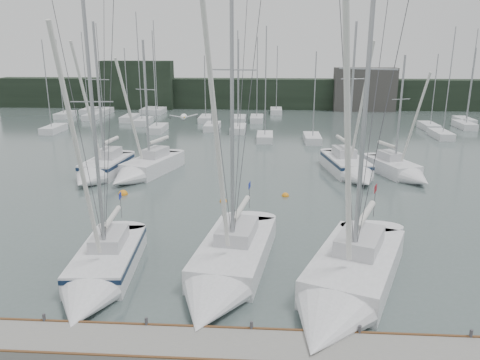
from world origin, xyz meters
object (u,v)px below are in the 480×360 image
object	(u,v)px
sailboat_near_left	(99,275)
sailboat_mid_d	(351,169)
sailboat_mid_e	(402,172)
buoy_c	(123,194)
sailboat_near_right	(344,289)
sailboat_mid_b	(142,170)
sailboat_near_center	(224,273)
buoy_b	(285,196)
sailboat_mid_a	(100,170)
buoy_a	(223,202)

from	to	relation	value
sailboat_near_left	sailboat_mid_d	bearing A→B (deg)	48.64
sailboat_near_left	sailboat_mid_e	bearing A→B (deg)	41.42
sailboat_mid_e	buoy_c	xyz separation A→B (m)	(-21.68, -5.90, -0.54)
sailboat_near_left	sailboat_near_right	bearing A→B (deg)	-8.48
sailboat_near_left	sailboat_mid_b	bearing A→B (deg)	94.54
sailboat_near_center	buoy_b	world-z (taller)	sailboat_near_center
sailboat_near_right	sailboat_mid_a	xyz separation A→B (m)	(-17.20, 18.30, 0.04)
sailboat_near_center	sailboat_near_right	world-z (taller)	sailboat_near_right
sailboat_mid_d	buoy_a	world-z (taller)	sailboat_mid_d
sailboat_mid_a	sailboat_near_right	bearing A→B (deg)	-41.13
buoy_b	buoy_c	xyz separation A→B (m)	(-11.95, -0.39, 0.00)
sailboat_mid_b	buoy_a	world-z (taller)	sailboat_mid_b
sailboat_near_right	sailboat_mid_d	world-z (taller)	sailboat_near_right
sailboat_near_left	sailboat_near_right	xyz separation A→B (m)	(10.94, -0.75, 0.08)
sailboat_mid_d	sailboat_near_center	bearing A→B (deg)	-124.78
sailboat_mid_e	sailboat_mid_a	bearing A→B (deg)	163.68
buoy_b	buoy_c	world-z (taller)	buoy_c
buoy_a	sailboat_mid_d	bearing A→B (deg)	35.63
sailboat_near_left	buoy_c	distance (m)	13.73
sailboat_near_center	sailboat_mid_b	distance (m)	19.61
sailboat_mid_e	buoy_a	world-z (taller)	sailboat_mid_e
sailboat_near_left	sailboat_near_center	bearing A→B (deg)	0.42
sailboat_mid_e	buoy_c	size ratio (longest dim) A/B	15.33
buoy_a	buoy_c	size ratio (longest dim) A/B	0.72
buoy_a	sailboat_mid_e	bearing A→B (deg)	26.50
sailboat_mid_e	sailboat_near_center	bearing A→B (deg)	-144.83
sailboat_near_center	buoy_c	xyz separation A→B (m)	(-8.76, 12.88, -0.55)
sailboat_mid_d	sailboat_mid_e	xyz separation A→B (m)	(4.10, -0.15, -0.10)
sailboat_mid_a	buoy_a	world-z (taller)	sailboat_mid_a
buoy_b	sailboat_near_center	bearing A→B (deg)	-103.49
sailboat_mid_e	buoy_b	bearing A→B (deg)	-170.81
sailboat_near_left	buoy_b	xyz separation A→B (m)	(8.88, 13.77, -0.55)
sailboat_mid_a	sailboat_mid_b	world-z (taller)	sailboat_mid_a
buoy_a	buoy_c	xyz separation A→B (m)	(-7.54, 1.15, 0.00)
buoy_a	buoy_c	world-z (taller)	buoy_c
sailboat_near_right	buoy_c	distance (m)	19.90
sailboat_mid_e	buoy_b	distance (m)	11.20
sailboat_mid_a	buoy_a	distance (m)	12.00
buoy_a	sailboat_mid_b	bearing A→B (deg)	141.36
sailboat_mid_d	buoy_c	xyz separation A→B (m)	(-17.59, -6.04, -0.64)
sailboat_mid_d	sailboat_mid_e	bearing A→B (deg)	-11.84
sailboat_mid_b	buoy_c	world-z (taller)	sailboat_mid_b
buoy_c	sailboat_mid_d	bearing A→B (deg)	18.97
sailboat_near_center	sailboat_mid_a	xyz separation A→B (m)	(-11.95, 17.05, 0.12)
sailboat_mid_b	sailboat_mid_e	world-z (taller)	sailboat_mid_b
sailboat_mid_b	sailboat_mid_d	distance (m)	17.47
sailboat_mid_b	sailboat_near_right	bearing A→B (deg)	-36.09
sailboat_mid_b	sailboat_near_center	bearing A→B (deg)	-46.35
sailboat_near_right	sailboat_mid_d	bearing A→B (deg)	101.80
sailboat_mid_a	sailboat_near_left	bearing A→B (deg)	-64.74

